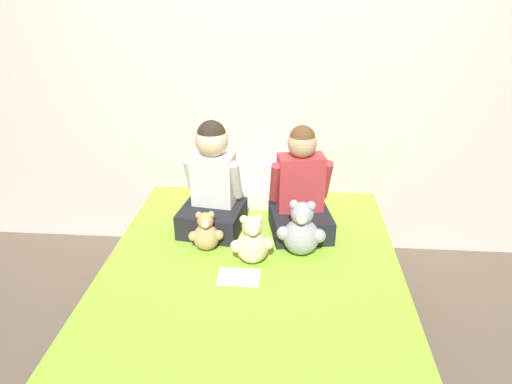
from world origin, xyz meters
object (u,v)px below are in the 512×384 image
at_px(child_on_right, 301,192).
at_px(pillow_at_headboard, 261,193).
at_px(bed, 250,313).
at_px(teddy_bear_held_by_right_child, 301,232).
at_px(teddy_bear_held_by_left_child, 206,233).
at_px(sign_card, 239,277).
at_px(teddy_bear_between_children, 252,242).
at_px(child_on_left, 212,186).

bearing_deg(child_on_right, pillow_at_headboard, 112.99).
distance_m(bed, teddy_bear_held_by_right_child, 0.51).
distance_m(teddy_bear_held_by_left_child, sign_card, 0.34).
bearing_deg(pillow_at_headboard, teddy_bear_held_by_left_child, -112.93).
relative_size(teddy_bear_between_children, pillow_at_headboard, 0.62).
height_order(teddy_bear_held_by_right_child, sign_card, teddy_bear_held_by_right_child).
bearing_deg(sign_card, teddy_bear_held_by_right_child, 39.06).
distance_m(teddy_bear_held_by_left_child, pillow_at_headboard, 0.67).
bearing_deg(teddy_bear_held_by_left_child, pillow_at_headboard, 57.07).
bearing_deg(bed, child_on_left, 118.73).
bearing_deg(child_on_left, pillow_at_headboard, 64.00).
height_order(child_on_left, pillow_at_headboard, child_on_left).
height_order(teddy_bear_held_by_left_child, pillow_at_headboard, teddy_bear_held_by_left_child).
relative_size(child_on_left, pillow_at_headboard, 1.47).
bearing_deg(child_on_left, teddy_bear_held_by_left_child, -82.66).
bearing_deg(teddy_bear_held_by_right_child, pillow_at_headboard, 116.32).
relative_size(child_on_right, pillow_at_headboard, 1.43).
bearing_deg(teddy_bear_held_by_left_child, bed, -51.41).
bearing_deg(child_on_left, child_on_right, 8.28).
bearing_deg(teddy_bear_held_by_left_child, child_on_right, 15.12).
height_order(child_on_right, teddy_bear_held_by_left_child, child_on_right).
bearing_deg(sign_card, teddy_bear_held_by_left_child, 129.40).
height_order(bed, sign_card, sign_card).
relative_size(teddy_bear_held_by_left_child, sign_card, 1.10).
xyz_separation_m(child_on_left, teddy_bear_held_by_left_child, (-0.00, -0.24, -0.17)).
relative_size(teddy_bear_held_by_left_child, teddy_bear_between_children, 0.84).
xyz_separation_m(child_on_left, teddy_bear_between_children, (0.26, -0.34, -0.15)).
bearing_deg(teddy_bear_held_by_left_child, teddy_bear_between_children, -31.16).
distance_m(child_on_right, teddy_bear_held_by_right_child, 0.27).
relative_size(teddy_bear_held_by_left_child, teddy_bear_held_by_right_child, 0.73).
distance_m(child_on_left, teddy_bear_between_children, 0.45).
relative_size(teddy_bear_held_by_right_child, teddy_bear_between_children, 1.14).
bearing_deg(pillow_at_headboard, bed, -90.00).
height_order(bed, child_on_right, child_on_right).
relative_size(pillow_at_headboard, sign_card, 2.12).
xyz_separation_m(teddy_bear_between_children, sign_card, (-0.05, -0.15, -0.11)).
distance_m(bed, pillow_at_headboard, 0.90).
xyz_separation_m(child_on_right, pillow_at_headboard, (-0.25, 0.38, -0.20)).
height_order(bed, child_on_left, child_on_left).
xyz_separation_m(child_on_left, pillow_at_headboard, (0.26, 0.38, -0.22)).
bearing_deg(sign_card, teddy_bear_between_children, 71.02).
bearing_deg(child_on_right, teddy_bear_held_by_left_child, -165.36).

